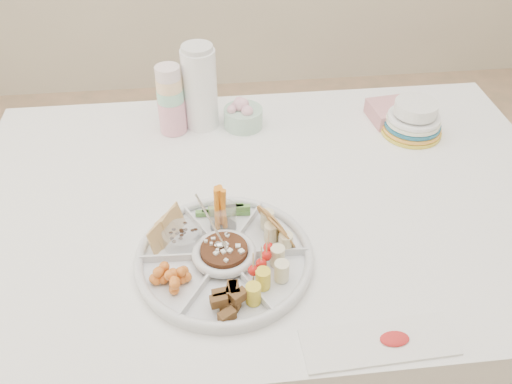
{
  "coord_description": "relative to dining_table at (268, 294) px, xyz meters",
  "views": [
    {
      "loc": [
        -0.15,
        -1.03,
        1.63
      ],
      "look_at": [
        -0.05,
        -0.11,
        0.87
      ],
      "focal_mm": 38.0,
      "sensor_mm": 36.0,
      "label": 1
    }
  ],
  "objects": [
    {
      "name": "floor",
      "position": [
        0.0,
        0.0,
        -0.38
      ],
      "size": [
        4.0,
        4.0,
        0.0
      ],
      "primitive_type": "plane",
      "color": "tan",
      "rests_on": "ground"
    },
    {
      "name": "dining_table",
      "position": [
        0.0,
        0.0,
        0.0
      ],
      "size": [
        1.52,
        1.02,
        0.76
      ],
      "primitive_type": "cube",
      "color": "white",
      "rests_on": "floor"
    },
    {
      "name": "party_tray",
      "position": [
        -0.13,
        -0.21,
        0.4
      ],
      "size": [
        0.4,
        0.4,
        0.04
      ],
      "primitive_type": "cylinder",
      "rotation": [
        0.0,
        0.0,
        -0.04
      ],
      "color": "silver",
      "rests_on": "dining_table"
    },
    {
      "name": "bean_dip",
      "position": [
        -0.13,
        -0.21,
        0.41
      ],
      "size": [
        0.11,
        0.11,
        0.04
      ],
      "primitive_type": "cylinder",
      "rotation": [
        0.0,
        0.0,
        -0.04
      ],
      "color": "#512710",
      "rests_on": "party_tray"
    },
    {
      "name": "tortillas",
      "position": [
        -0.01,
        -0.15,
        0.42
      ],
      "size": [
        0.11,
        0.11,
        0.07
      ],
      "primitive_type": null,
      "rotation": [
        0.0,
        0.0,
        -0.04
      ],
      "color": "#B7834D",
      "rests_on": "party_tray"
    },
    {
      "name": "carrot_cucumber",
      "position": [
        -0.12,
        -0.08,
        0.44
      ],
      "size": [
        0.13,
        0.13,
        0.11
      ],
      "primitive_type": null,
      "rotation": [
        0.0,
        0.0,
        -0.04
      ],
      "color": "orange",
      "rests_on": "party_tray"
    },
    {
      "name": "pita_raisins",
      "position": [
        -0.24,
        -0.14,
        0.42
      ],
      "size": [
        0.13,
        0.13,
        0.07
      ],
      "primitive_type": null,
      "rotation": [
        0.0,
        0.0,
        -0.04
      ],
      "color": "#E1C066",
      "rests_on": "party_tray"
    },
    {
      "name": "cherries",
      "position": [
        -0.24,
        -0.27,
        0.42
      ],
      "size": [
        0.1,
        0.1,
        0.04
      ],
      "primitive_type": null,
      "rotation": [
        0.0,
        0.0,
        -0.04
      ],
      "color": "orange",
      "rests_on": "party_tray"
    },
    {
      "name": "granola_chunks",
      "position": [
        -0.13,
        -0.34,
        0.42
      ],
      "size": [
        0.09,
        0.09,
        0.04
      ],
      "primitive_type": null,
      "rotation": [
        0.0,
        0.0,
        -0.04
      ],
      "color": "brown",
      "rests_on": "party_tray"
    },
    {
      "name": "banana_tomato",
      "position": [
        -0.02,
        -0.28,
        0.44
      ],
      "size": [
        0.1,
        0.1,
        0.08
      ],
      "primitive_type": null,
      "rotation": [
        0.0,
        0.0,
        -0.04
      ],
      "color": "#CEBF56",
      "rests_on": "party_tray"
    },
    {
      "name": "cup_stack",
      "position": [
        -0.24,
        0.33,
        0.49
      ],
      "size": [
        0.09,
        0.09,
        0.21
      ],
      "primitive_type": "cylinder",
      "rotation": [
        0.0,
        0.0,
        0.21
      ],
      "color": "beige",
      "rests_on": "dining_table"
    },
    {
      "name": "thermos",
      "position": [
        -0.16,
        0.35,
        0.51
      ],
      "size": [
        0.1,
        0.1,
        0.25
      ],
      "primitive_type": "cylinder",
      "rotation": [
        0.0,
        0.0,
        0.02
      ],
      "color": "white",
      "rests_on": "dining_table"
    },
    {
      "name": "flower_bowl",
      "position": [
        -0.04,
        0.33,
        0.42
      ],
      "size": [
        0.13,
        0.13,
        0.09
      ],
      "primitive_type": "cylinder",
      "rotation": [
        0.0,
        0.0,
        0.14
      ],
      "color": "#97DDAC",
      "rests_on": "dining_table"
    },
    {
      "name": "napkin_stack",
      "position": [
        0.42,
        0.32,
        0.4
      ],
      "size": [
        0.15,
        0.14,
        0.05
      ],
      "primitive_type": "cube",
      "rotation": [
        0.0,
        0.0,
        0.12
      ],
      "color": "#D3888F",
      "rests_on": "dining_table"
    },
    {
      "name": "plate_stack",
      "position": [
        0.44,
        0.24,
        0.43
      ],
      "size": [
        0.21,
        0.21,
        0.11
      ],
      "primitive_type": "cylinder",
      "rotation": [
        0.0,
        0.0,
        -0.24
      ],
      "color": "gold",
      "rests_on": "dining_table"
    },
    {
      "name": "placemat",
      "position": [
        0.15,
        -0.45,
        0.38
      ],
      "size": [
        0.3,
        0.11,
        0.01
      ],
      "primitive_type": "cube",
      "rotation": [
        0.0,
        0.0,
        0.04
      ],
      "color": "white",
      "rests_on": "dining_table"
    }
  ]
}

